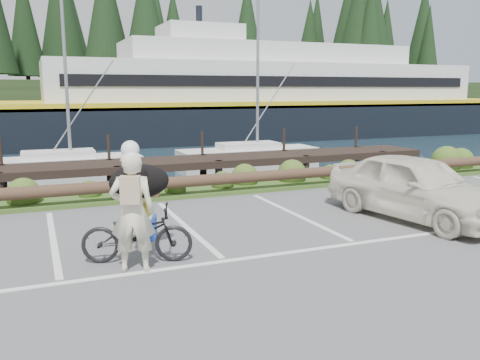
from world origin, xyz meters
The scene contains 8 objects.
ground centered at (0.00, 0.00, 0.00)m, with size 72.00×72.00×0.00m, color #515153.
harbor_backdrop centered at (0.39, 78.47, 0.00)m, with size 170.00×160.00×30.00m.
vegetation_strip centered at (0.00, 5.30, 0.05)m, with size 34.00×1.60×0.10m, color #3D5B21.
log_rail centered at (0.00, 4.60, 0.00)m, with size 32.00×0.30×0.60m, color #443021, non-canonical shape.
bicycle centered at (-1.35, 0.13, 0.48)m, with size 0.63×1.81×0.95m, color black.
cyclist centered at (-1.48, -0.28, 0.95)m, with size 0.69×0.46×1.90m, color beige.
dog centered at (-1.17, 0.68, 1.25)m, with size 1.04×0.51×0.60m, color black.
parked_car centered at (4.87, 0.68, 0.72)m, with size 1.69×4.21×1.44m, color silver.
Camera 1 is at (-2.82, -7.96, 2.82)m, focal length 38.00 mm.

